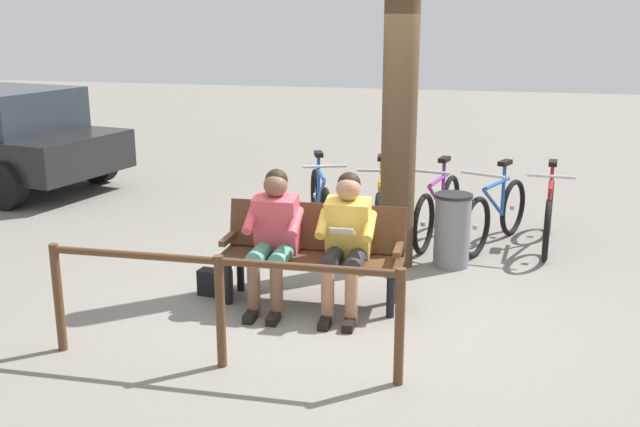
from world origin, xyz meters
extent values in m
plane|color=slate|center=(0.00, 0.00, 0.00)|extent=(40.00, 40.00, 0.00)
cube|color=#51331E|center=(0.28, -0.07, 0.42)|extent=(1.61, 0.49, 0.05)
cube|color=#51331E|center=(0.29, -0.26, 0.66)|extent=(1.60, 0.18, 0.42)
cube|color=#51331E|center=(-0.48, -0.09, 0.56)|extent=(0.07, 0.40, 0.05)
cube|color=#51331E|center=(1.04, -0.04, 0.56)|extent=(0.07, 0.40, 0.05)
cylinder|color=black|center=(-0.44, 0.08, 0.20)|extent=(0.07, 0.07, 0.40)
cylinder|color=black|center=(1.00, 0.12, 0.20)|extent=(0.07, 0.07, 0.40)
cylinder|color=black|center=(-0.43, -0.26, 0.20)|extent=(0.07, 0.07, 0.40)
cylinder|color=black|center=(1.01, -0.22, 0.20)|extent=(0.07, 0.07, 0.40)
cube|color=gold|center=(-0.03, -0.10, 0.71)|extent=(0.39, 0.32, 0.55)
sphere|color=#A87554|center=(-0.04, -0.08, 1.06)|extent=(0.21, 0.21, 0.21)
sphere|color=black|center=(-0.03, -0.11, 1.10)|extent=(0.20, 0.20, 0.20)
cylinder|color=#262628|center=(-0.14, 0.10, 0.49)|extent=(0.16, 0.40, 0.15)
cylinder|color=#A87554|center=(-0.15, 0.30, 0.23)|extent=(0.11, 0.11, 0.45)
cube|color=black|center=(-0.15, 0.40, 0.04)|extent=(0.10, 0.22, 0.07)
cylinder|color=gold|center=(-0.24, 0.02, 0.77)|extent=(0.10, 0.31, 0.23)
cylinder|color=#262628|center=(0.06, 0.11, 0.49)|extent=(0.16, 0.40, 0.15)
cylinder|color=#A87554|center=(0.05, 0.31, 0.23)|extent=(0.11, 0.11, 0.45)
cube|color=black|center=(0.05, 0.41, 0.04)|extent=(0.10, 0.22, 0.07)
cylinder|color=gold|center=(0.16, 0.03, 0.77)|extent=(0.10, 0.31, 0.23)
cube|color=silver|center=(-0.04, 0.20, 0.77)|extent=(0.20, 0.13, 0.09)
cube|color=#D84C59|center=(0.60, -0.08, 0.71)|extent=(0.39, 0.32, 0.55)
sphere|color=brown|center=(0.60, -0.06, 1.06)|extent=(0.21, 0.21, 0.21)
sphere|color=black|center=(0.61, -0.09, 1.10)|extent=(0.20, 0.20, 0.20)
cylinder|color=#4C8C7A|center=(0.50, 0.12, 0.49)|extent=(0.16, 0.40, 0.15)
cylinder|color=brown|center=(0.49, 0.32, 0.23)|extent=(0.11, 0.11, 0.45)
cube|color=black|center=(0.49, 0.42, 0.04)|extent=(0.10, 0.22, 0.07)
cylinder|color=#D84C59|center=(0.40, 0.04, 0.77)|extent=(0.10, 0.31, 0.23)
cylinder|color=#4C8C7A|center=(0.70, 0.13, 0.49)|extent=(0.16, 0.40, 0.15)
cylinder|color=brown|center=(0.69, 0.32, 0.23)|extent=(0.11, 0.11, 0.45)
cube|color=black|center=(0.69, 0.42, 0.04)|extent=(0.10, 0.22, 0.07)
cylinder|color=#D84C59|center=(0.80, 0.05, 0.77)|extent=(0.10, 0.31, 0.23)
cube|color=black|center=(1.19, -0.04, 0.12)|extent=(0.31, 0.17, 0.24)
cylinder|color=#4C3823|center=(-0.29, -1.30, 1.95)|extent=(0.35, 0.35, 3.91)
cylinder|color=slate|center=(-0.85, -1.39, 0.36)|extent=(0.36, 0.36, 0.73)
cylinder|color=black|center=(-0.85, -1.39, 0.74)|extent=(0.38, 0.38, 0.03)
torus|color=black|center=(-1.79, -1.80, 0.33)|extent=(0.11, 0.66, 0.66)
cylinder|color=silver|center=(-1.79, -1.80, 0.33)|extent=(0.05, 0.06, 0.06)
torus|color=black|center=(-1.87, -2.82, 0.33)|extent=(0.11, 0.66, 0.66)
cylinder|color=silver|center=(-1.87, -2.82, 0.33)|extent=(0.05, 0.06, 0.06)
cylinder|color=#B71414|center=(-1.83, -2.31, 0.71)|extent=(0.09, 0.63, 0.04)
cylinder|color=#B71414|center=(-1.82, -2.23, 0.51)|extent=(0.09, 0.60, 0.43)
cylinder|color=#B71414|center=(-1.85, -2.49, 0.63)|extent=(0.04, 0.04, 0.55)
cube|color=black|center=(-1.85, -2.49, 0.91)|extent=(0.11, 0.23, 0.05)
cylinder|color=#B2B2B7|center=(-1.80, -1.90, 0.88)|extent=(0.48, 0.07, 0.03)
torus|color=black|center=(-1.07, -1.73, 0.33)|extent=(0.30, 0.63, 0.66)
cylinder|color=silver|center=(-1.07, -1.73, 0.33)|extent=(0.07, 0.07, 0.06)
torus|color=black|center=(-1.45, -2.68, 0.33)|extent=(0.30, 0.63, 0.66)
cylinder|color=silver|center=(-1.45, -2.68, 0.33)|extent=(0.07, 0.07, 0.06)
cylinder|color=#1E519E|center=(-1.26, -2.21, 0.71)|extent=(0.28, 0.60, 0.04)
cylinder|color=#1E519E|center=(-1.23, -2.13, 0.51)|extent=(0.26, 0.57, 0.43)
cylinder|color=#1E519E|center=(-1.33, -2.38, 0.63)|extent=(0.04, 0.04, 0.55)
cube|color=black|center=(-1.33, -2.38, 0.91)|extent=(0.17, 0.24, 0.05)
cylinder|color=#B2B2B7|center=(-1.11, -1.83, 0.88)|extent=(0.46, 0.21, 0.03)
torus|color=black|center=(-0.52, -1.74, 0.33)|extent=(0.20, 0.66, 0.66)
cylinder|color=silver|center=(-0.52, -1.74, 0.33)|extent=(0.06, 0.07, 0.06)
torus|color=black|center=(-0.73, -2.73, 0.33)|extent=(0.20, 0.66, 0.66)
cylinder|color=silver|center=(-0.73, -2.73, 0.33)|extent=(0.06, 0.07, 0.06)
cylinder|color=#8C268C|center=(-0.63, -2.24, 0.71)|extent=(0.17, 0.63, 0.04)
cylinder|color=#8C268C|center=(-0.61, -2.16, 0.51)|extent=(0.16, 0.59, 0.43)
cylinder|color=#8C268C|center=(-0.66, -2.41, 0.63)|extent=(0.04, 0.04, 0.55)
cube|color=black|center=(-0.66, -2.41, 0.91)|extent=(0.13, 0.23, 0.05)
cylinder|color=#B2B2B7|center=(-0.54, -1.84, 0.88)|extent=(0.48, 0.13, 0.03)
torus|color=black|center=(-0.04, -1.66, 0.33)|extent=(0.14, 0.66, 0.66)
cylinder|color=silver|center=(-0.04, -1.66, 0.33)|extent=(0.06, 0.07, 0.06)
torus|color=black|center=(0.08, -2.68, 0.33)|extent=(0.14, 0.66, 0.66)
cylinder|color=silver|center=(0.08, -2.68, 0.33)|extent=(0.06, 0.07, 0.06)
cylinder|color=orange|center=(0.02, -2.17, 0.71)|extent=(0.11, 0.63, 0.04)
cylinder|color=orange|center=(0.01, -2.09, 0.51)|extent=(0.11, 0.60, 0.43)
cylinder|color=orange|center=(0.04, -2.35, 0.63)|extent=(0.04, 0.04, 0.55)
cube|color=black|center=(0.04, -2.35, 0.91)|extent=(0.12, 0.23, 0.05)
cylinder|color=#B2B2B7|center=(-0.03, -1.77, 0.88)|extent=(0.48, 0.09, 0.03)
torus|color=black|center=(0.56, -1.76, 0.33)|extent=(0.29, 0.64, 0.66)
cylinder|color=silver|center=(0.56, -1.76, 0.33)|extent=(0.07, 0.07, 0.06)
torus|color=black|center=(0.92, -2.71, 0.33)|extent=(0.29, 0.64, 0.66)
cylinder|color=silver|center=(0.92, -2.71, 0.33)|extent=(0.07, 0.07, 0.06)
cylinder|color=#1E519E|center=(0.74, -2.23, 0.71)|extent=(0.26, 0.61, 0.04)
cylinder|color=#1E519E|center=(0.71, -2.16, 0.51)|extent=(0.25, 0.57, 0.43)
cylinder|color=#1E519E|center=(0.80, -2.41, 0.63)|extent=(0.04, 0.04, 0.55)
cube|color=black|center=(0.80, -2.41, 0.91)|extent=(0.16, 0.24, 0.05)
cylinder|color=#B2B2B7|center=(0.59, -1.85, 0.88)|extent=(0.46, 0.20, 0.03)
cylinder|color=#51331E|center=(-0.67, 1.24, 0.42)|extent=(0.07, 0.07, 0.85)
cylinder|color=#51331E|center=(0.62, 1.27, 0.42)|extent=(0.07, 0.07, 0.85)
cylinder|color=#51331E|center=(1.91, 1.31, 0.42)|extent=(0.07, 0.07, 0.85)
cylinder|color=#51331E|center=(0.62, 1.27, 0.81)|extent=(2.58, 0.13, 0.06)
cylinder|color=black|center=(5.03, -2.30, 0.32)|extent=(0.67, 0.33, 0.64)
cylinder|color=black|center=(4.70, -4.07, 0.32)|extent=(0.67, 0.33, 0.64)
camera|label=1|loc=(-1.25, 5.89, 2.48)|focal=41.37mm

